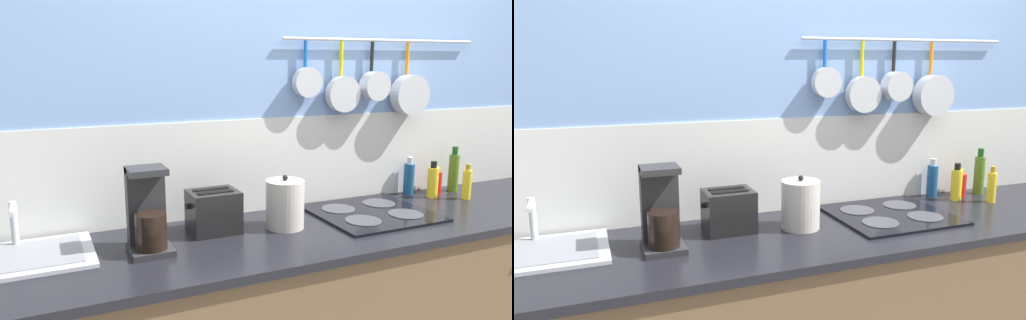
# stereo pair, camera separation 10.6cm
# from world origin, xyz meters

# --- Properties ---
(wall_back) EXTENTS (7.20, 0.15, 2.60)m
(wall_back) POSITION_xyz_m (0.00, 0.37, 1.27)
(wall_back) COLOR #7293C6
(wall_back) RESTS_ON ground_plane
(countertop) EXTENTS (3.26, 0.67, 0.03)m
(countertop) POSITION_xyz_m (0.00, 0.00, 0.89)
(countertop) COLOR black
(countertop) RESTS_ON cabinet_base
(sink_basin) EXTENTS (0.54, 0.37, 0.19)m
(sink_basin) POSITION_xyz_m (-1.32, 0.13, 0.92)
(sink_basin) COLOR #B7BABF
(sink_basin) RESTS_ON countertop
(coffee_maker) EXTENTS (0.16, 0.17, 0.33)m
(coffee_maker) POSITION_xyz_m (-0.85, 0.03, 1.04)
(coffee_maker) COLOR #262628
(coffee_maker) RESTS_ON countertop
(toaster) EXTENTS (0.22, 0.17, 0.18)m
(toaster) POSITION_xyz_m (-0.55, 0.14, 1.00)
(toaster) COLOR black
(toaster) RESTS_ON countertop
(kettle) EXTENTS (0.17, 0.17, 0.23)m
(kettle) POSITION_xyz_m (-0.25, 0.07, 1.01)
(kettle) COLOR beige
(kettle) RESTS_ON countertop
(cooktop) EXTENTS (0.53, 0.50, 0.01)m
(cooktop) POSITION_xyz_m (0.21, 0.07, 0.92)
(cooktop) COLOR black
(cooktop) RESTS_ON countertop
(bottle_sesame_oil) EXTENTS (0.06, 0.06, 0.20)m
(bottle_sesame_oil) POSITION_xyz_m (0.62, 0.29, 1.00)
(bottle_sesame_oil) COLOR navy
(bottle_sesame_oil) RESTS_ON countertop
(bottle_cooking_wine) EXTENTS (0.06, 0.06, 0.20)m
(bottle_cooking_wine) POSITION_xyz_m (0.69, 0.18, 1.00)
(bottle_cooking_wine) COLOR yellow
(bottle_cooking_wine) RESTS_ON countertop
(bottle_dish_soap) EXTENTS (0.07, 0.07, 0.15)m
(bottle_dish_soap) POSITION_xyz_m (0.76, 0.24, 0.97)
(bottle_dish_soap) COLOR red
(bottle_dish_soap) RESTS_ON countertop
(bottle_olive_oil) EXTENTS (0.05, 0.05, 0.19)m
(bottle_olive_oil) POSITION_xyz_m (0.83, 0.08, 0.99)
(bottle_olive_oil) COLOR yellow
(bottle_olive_oil) RESTS_ON countertop
(bottle_vinegar) EXTENTS (0.06, 0.06, 0.25)m
(bottle_vinegar) POSITION_xyz_m (0.89, 0.24, 1.02)
(bottle_vinegar) COLOR #4C721E
(bottle_vinegar) RESTS_ON countertop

